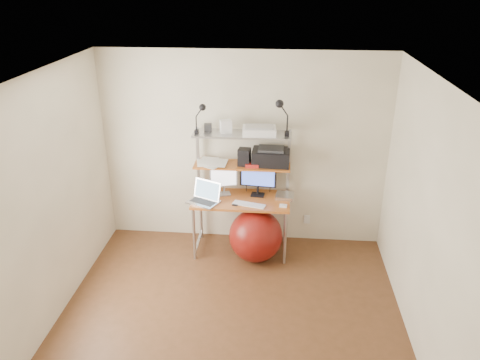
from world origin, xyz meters
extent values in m
plane|color=brown|center=(0.00, 0.00, 0.00)|extent=(3.60, 3.60, 0.00)
plane|color=silver|center=(0.00, 0.00, 2.50)|extent=(3.60, 3.60, 0.00)
plane|color=#EEE4C7|center=(0.00, 1.80, 1.25)|extent=(3.60, 0.00, 3.60)
plane|color=#EEE4C7|center=(-1.80, 0.00, 1.25)|extent=(0.00, 3.60, 3.60)
plane|color=#EEE4C7|center=(1.80, 0.00, 1.25)|extent=(0.00, 3.60, 3.60)
cube|color=#B95F24|center=(0.00, 1.44, 0.72)|extent=(1.20, 0.60, 0.03)
cylinder|color=#ACACB1|center=(-0.56, 1.18, 0.35)|extent=(0.04, 0.04, 0.71)
cylinder|color=#ACACB1|center=(-0.56, 1.70, 0.35)|extent=(0.04, 0.04, 0.71)
cylinder|color=#ACACB1|center=(0.56, 1.18, 0.35)|extent=(0.04, 0.04, 0.71)
cylinder|color=#ACACB1|center=(0.56, 1.70, 0.35)|extent=(0.04, 0.04, 0.71)
cube|color=#ACACB1|center=(-0.57, 1.70, 1.15)|extent=(0.03, 0.04, 0.84)
cube|color=#ACACB1|center=(0.57, 1.70, 1.15)|extent=(0.03, 0.04, 0.84)
cube|color=#B95F24|center=(0.00, 1.57, 1.14)|extent=(1.18, 0.34, 0.02)
cube|color=#ACACB1|center=(0.00, 1.57, 1.54)|extent=(1.18, 0.34, 0.02)
cube|color=white|center=(0.85, 1.79, 0.30)|extent=(0.08, 0.01, 0.12)
cube|color=#B2B3B7|center=(-0.23, 1.55, 0.75)|extent=(0.19, 0.16, 0.01)
cylinder|color=#B2B3B7|center=(-0.23, 1.57, 0.80)|extent=(0.03, 0.03, 0.09)
cube|color=#B2B3B7|center=(-0.23, 1.57, 0.98)|extent=(0.35, 0.13, 0.26)
plane|color=white|center=(-0.23, 1.55, 0.98)|extent=(0.30, 0.09, 0.32)
cube|color=black|center=(0.20, 1.56, 0.75)|extent=(0.18, 0.14, 0.01)
cylinder|color=black|center=(0.20, 1.58, 0.81)|extent=(0.03, 0.03, 0.10)
cube|color=black|center=(0.20, 1.58, 0.99)|extent=(0.46, 0.07, 0.27)
plane|color=#425FE2|center=(0.20, 1.56, 0.99)|extent=(0.41, 0.04, 0.41)
cube|color=silver|center=(-0.45, 1.29, 0.75)|extent=(0.44, 0.39, 0.02)
cube|color=#2D2D30|center=(-0.45, 1.29, 0.76)|extent=(0.35, 0.27, 0.00)
cube|color=silver|center=(-0.40, 1.41, 0.88)|extent=(0.36, 0.22, 0.24)
plane|color=#79A6C9|center=(-0.40, 1.41, 0.88)|extent=(0.34, 0.22, 0.32)
cube|color=white|center=(0.11, 1.28, 0.75)|extent=(0.41, 0.21, 0.01)
cube|color=white|center=(0.52, 1.27, 0.75)|extent=(0.09, 0.06, 0.02)
cube|color=silver|center=(0.54, 1.53, 0.76)|extent=(0.24, 0.24, 0.04)
cube|color=black|center=(-0.05, 1.30, 0.74)|extent=(0.09, 0.13, 0.01)
cube|color=black|center=(0.35, 1.60, 1.24)|extent=(0.46, 0.33, 0.19)
cube|color=#2D2D30|center=(0.35, 1.60, 1.35)|extent=(0.32, 0.24, 0.03)
cube|color=black|center=(0.03, 1.55, 1.26)|extent=(0.16, 0.16, 0.21)
cube|color=#AC201B|center=(0.13, 1.50, 1.17)|extent=(0.16, 0.11, 0.04)
cube|color=white|center=(0.20, 1.55, 1.60)|extent=(0.41, 0.28, 0.09)
cube|color=#B2B3B7|center=(0.20, 1.55, 1.65)|extent=(0.34, 0.22, 0.01)
cube|color=white|center=(-0.20, 1.58, 1.63)|extent=(0.16, 0.14, 0.15)
cube|color=#2D2D30|center=(-0.42, 1.61, 1.60)|extent=(0.10, 0.10, 0.09)
cube|color=black|center=(-0.54, 1.51, 1.57)|extent=(0.05, 0.05, 0.05)
cylinder|color=black|center=(-0.54, 1.51, 1.68)|extent=(0.01, 0.01, 0.16)
sphere|color=black|center=(-0.46, 1.50, 1.88)|extent=(0.08, 0.08, 0.08)
cube|color=black|center=(0.53, 1.52, 1.58)|extent=(0.05, 0.06, 0.05)
cylinder|color=black|center=(0.53, 1.52, 1.70)|extent=(0.02, 0.02, 0.19)
sphere|color=black|center=(0.43, 1.51, 1.94)|extent=(0.10, 0.10, 0.10)
sphere|color=maroon|center=(0.20, 1.25, 0.33)|extent=(0.66, 0.66, 0.66)
cube|color=white|center=(-0.46, 1.59, 1.15)|extent=(0.26, 0.32, 0.00)
cube|color=white|center=(-0.35, 1.52, 1.16)|extent=(0.32, 0.35, 0.00)
cube|color=white|center=(-0.42, 1.61, 1.16)|extent=(0.23, 0.30, 0.00)
cube|color=white|center=(-0.29, 1.55, 1.17)|extent=(0.22, 0.29, 0.00)
camera|label=1|loc=(0.44, -3.74, 3.32)|focal=35.00mm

